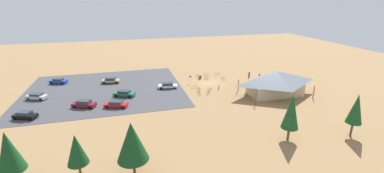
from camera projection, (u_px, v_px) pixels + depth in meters
The scene contains 32 objects.
ground at pixel (209, 83), 68.67m from camera, with size 160.00×160.00×0.00m, color #937047.
parking_lot_asphalt at pixel (105, 90), 63.67m from camera, with size 37.17×31.91×0.05m, color #424247.
bike_pavilion at pixel (276, 81), 59.46m from camera, with size 14.79×9.08×5.74m.
trash_bin at pixel (200, 77), 72.19m from camera, with size 0.60×0.60×0.90m, color brown.
lot_sign at pixel (190, 78), 67.86m from camera, with size 0.56×0.08×2.20m.
pine_mideast at pixel (291, 112), 40.03m from camera, with size 2.67×2.67×7.67m.
pine_west at pixel (132, 141), 31.91m from camera, with size 3.97×3.97×7.41m.
pine_far_west at pixel (356, 109), 41.01m from camera, with size 2.41×2.41×7.34m.
pine_center at pixel (8, 151), 30.29m from camera, with size 3.10×3.10×7.16m.
pine_far_east at pixel (76, 150), 30.45m from camera, with size 2.50×2.50×6.65m.
bicycle_yellow_lone_west at pixel (218, 74), 75.44m from camera, with size 1.75×0.48×0.84m.
bicycle_white_back_row at pixel (208, 93), 60.75m from camera, with size 1.13×1.29×0.80m.
bicycle_orange_edge_north at pixel (219, 87), 64.14m from camera, with size 1.11×1.47×0.89m.
bicycle_blue_by_bin at pixel (223, 79), 71.13m from camera, with size 0.61×1.64×0.81m.
bicycle_teal_yard_center at pixel (198, 76), 73.86m from camera, with size 0.98×1.31×0.81m.
bicycle_green_edge_south at pixel (199, 78), 71.40m from camera, with size 0.48×1.66×0.86m.
bicycle_black_lone_east at pixel (206, 78), 71.40m from camera, with size 0.63×1.67×0.84m.
bicycle_red_near_porch at pixel (199, 93), 60.25m from camera, with size 0.53×1.76×0.85m.
bicycle_purple_yard_right at pixel (199, 89), 62.98m from camera, with size 0.48×1.67×0.81m.
bicycle_silver_near_sign at pixel (210, 90), 62.82m from camera, with size 1.44×0.79×0.76m.
bicycle_yellow_front_row at pixel (206, 75), 74.81m from camera, with size 1.43×1.08×0.83m.
bicycle_white_yard_front at pixel (194, 87), 64.55m from camera, with size 1.68×0.48×0.89m.
car_blue_end_stall at pixel (59, 81), 67.97m from camera, with size 4.60×3.10×1.37m.
car_tan_inner_stall at pixel (111, 80), 68.41m from camera, with size 4.84×2.64×1.43m.
car_green_front_row at pixel (124, 93), 59.22m from camera, with size 5.08×3.61×1.42m.
car_silver_near_entry at pixel (37, 96), 57.49m from camera, with size 4.71×3.35×1.38m.
car_red_mid_lot at pixel (116, 104), 53.51m from camera, with size 5.00×3.26×1.34m.
car_white_second_row at pixel (168, 85), 64.52m from camera, with size 4.92×2.49×1.40m.
car_black_aisle_side at pixel (25, 115), 48.39m from camera, with size 4.55×3.16×1.45m.
car_maroon_by_curb at pixel (84, 104), 53.45m from camera, with size 5.08×3.46×1.49m.
visitor_near_lot at pixel (249, 74), 73.26m from camera, with size 0.36×0.36×1.72m.
visitor_crossing_yard at pixel (259, 76), 71.33m from camera, with size 0.37×0.36×1.70m.
Camera 1 is at (21.33, 61.73, 21.70)m, focal length 24.29 mm.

